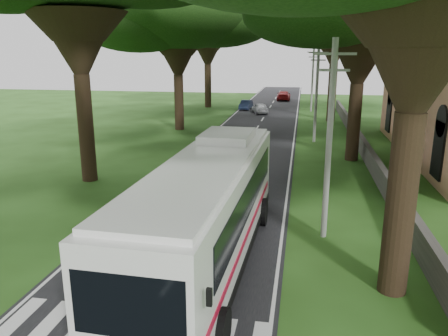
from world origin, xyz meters
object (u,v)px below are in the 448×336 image
Objects in this scene: coach_bus at (209,210)px; pole_mid at (317,93)px; pole_far at (312,78)px; distant_car_a at (260,108)px; pole_near at (329,138)px; distant_car_b at (246,105)px; distant_car_c at (284,95)px.

pole_mid is at bearing 81.63° from coach_bus.
pole_far is 2.13× the size of distant_car_a.
pole_mid and pole_far have the same top height.
pole_mid reaches higher than distant_car_a.
pole_mid is 18.34m from distant_car_a.
pole_near is 37.56m from distant_car_a.
pole_near is at bearing -90.00° from pole_far.
pole_near is at bearing 80.35° from distant_car_a.
pole_far is 2.20× the size of distant_car_b.
distant_car_c is (-4.09, 32.69, -3.43)m from pole_mid.
coach_bus is 56.05m from distant_car_c.
distant_car_c is at bearing 97.13° from pole_mid.
pole_far is 0.59× the size of coach_bus.
coach_bus is at bearing -95.49° from pole_far.
coach_bus is 2.71× the size of distant_car_c.
pole_far reaches higher than distant_car_a.
pole_mid is at bearing -90.00° from pole_far.
pole_near is 5.72m from coach_bus.
pole_near is 1.00× the size of pole_far.
pole_mid is 1.00× the size of pole_far.
pole_near is 1.60× the size of distant_car_c.
distant_car_c reaches higher than distant_car_a.
coach_bus reaches higher than distant_car_c.
distant_car_a is at bearing 99.70° from pole_near.
distant_car_b is 0.73× the size of distant_car_c.
distant_car_a is 4.16m from distant_car_b.
distant_car_c is (2.21, 15.83, 0.08)m from distant_car_a.
distant_car_c is (-4.09, 12.69, -3.43)m from pole_far.
pole_near reaches higher than distant_car_b.
distant_car_a is at bearing 81.45° from distant_car_c.
distant_car_b is at bearing -77.40° from distant_car_a.
pole_far is 43.59m from coach_bus.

